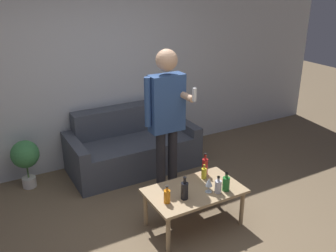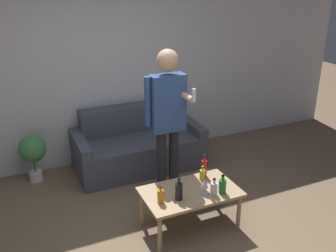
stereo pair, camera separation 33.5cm
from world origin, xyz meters
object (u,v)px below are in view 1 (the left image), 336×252
Objects in this scene: couch at (132,147)px; person_standing_front at (166,113)px; bottle_orange at (167,196)px; coffee_table at (194,194)px.

person_standing_front is (0.05, -0.89, 0.77)m from couch.
coffee_table is at bearing 11.00° from bottle_orange.
bottle_orange is (-0.34, -1.60, 0.21)m from couch.
couch is at bearing 78.14° from bottle_orange.
coffee_table is 5.36× the size of bottle_orange.
person_standing_front reaches higher than couch.
coffee_table is 0.56× the size of person_standing_front.
person_standing_front is (0.38, 0.70, 0.56)m from bottle_orange.
bottle_orange is at bearing -118.66° from person_standing_front.
person_standing_front reaches higher than coffee_table.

